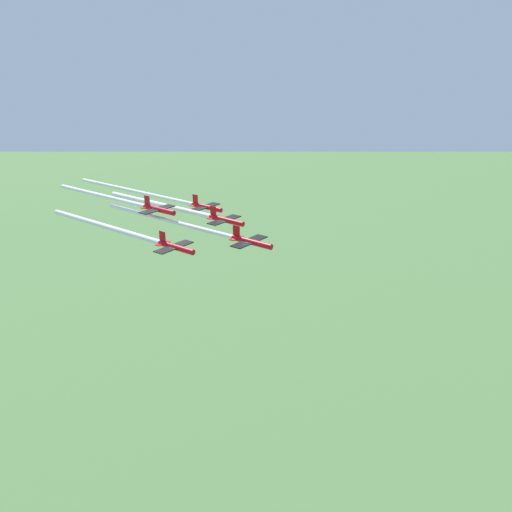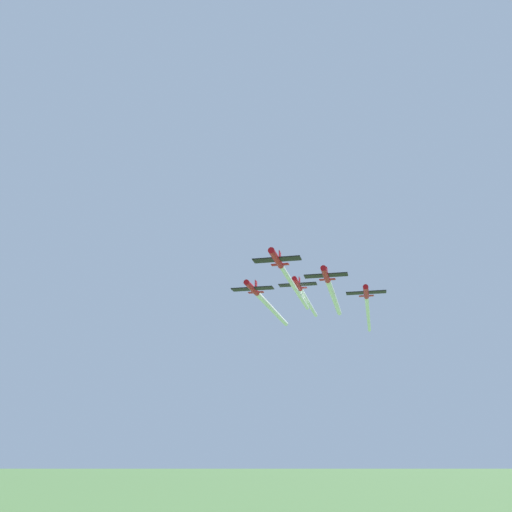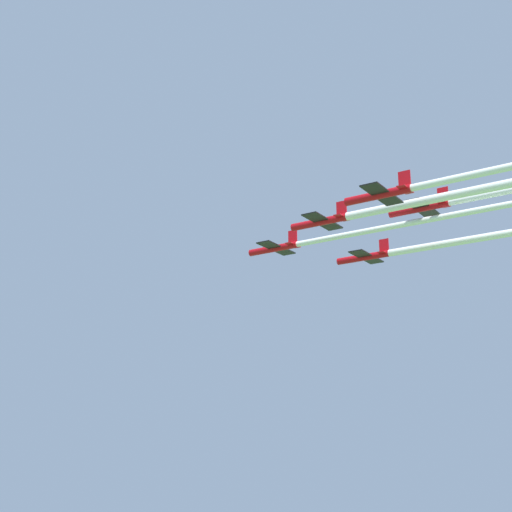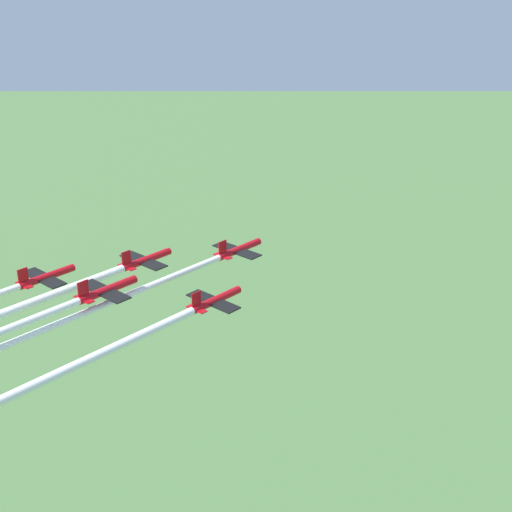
{
  "view_description": "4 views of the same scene",
  "coord_description": "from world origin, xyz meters",
  "px_view_note": "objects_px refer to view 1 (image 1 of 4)",
  "views": [
    {
      "loc": [
        74.24,
        -16.53,
        162.41
      ],
      "look_at": [
        -3.49,
        54.82,
        121.94
      ],
      "focal_mm": 35.0,
      "sensor_mm": 36.0,
      "label": 1
    },
    {
      "loc": [
        89.04,
        88.08,
        93.74
      ],
      "look_at": [
        -1.1,
        49.92,
        125.9
      ],
      "focal_mm": 35.0,
      "sensor_mm": 36.0,
      "label": 2
    },
    {
      "loc": [
        -92.6,
        152.76,
        85.46
      ],
      "look_at": [
        -3.72,
        58.74,
        122.97
      ],
      "focal_mm": 50.0,
      "sensor_mm": 36.0,
      "label": 3
    },
    {
      "loc": [
        -76.56,
        -45.19,
        176.2
      ],
      "look_at": [
        -3.59,
        48.26,
        126.04
      ],
      "focal_mm": 50.0,
      "sensor_mm": 36.0,
      "label": 4
    }
  ],
  "objects_px": {
    "jet_1": "(225,220)",
    "jet_2": "(175,247)",
    "jet_0": "(250,241)",
    "jet_3": "(206,207)",
    "jet_4": "(158,209)"
  },
  "relations": [
    {
      "from": "jet_2",
      "to": "jet_3",
      "type": "distance_m",
      "value": 30.44
    },
    {
      "from": "jet_0",
      "to": "jet_1",
      "type": "bearing_deg",
      "value": -120.47
    },
    {
      "from": "jet_1",
      "to": "jet_2",
      "type": "height_order",
      "value": "jet_1"
    },
    {
      "from": "jet_2",
      "to": "jet_4",
      "type": "relative_size",
      "value": 1.0
    },
    {
      "from": "jet_3",
      "to": "jet_4",
      "type": "height_order",
      "value": "jet_4"
    },
    {
      "from": "jet_1",
      "to": "jet_2",
      "type": "distance_m",
      "value": 17.78
    },
    {
      "from": "jet_1",
      "to": "jet_3",
      "type": "xyz_separation_m",
      "value": [
        -16.29,
        6.11,
        -0.99
      ]
    },
    {
      "from": "jet_0",
      "to": "jet_1",
      "type": "distance_m",
      "value": 17.4
    },
    {
      "from": "jet_4",
      "to": "jet_3",
      "type": "bearing_deg",
      "value": 180.0
    },
    {
      "from": "jet_0",
      "to": "jet_3",
      "type": "xyz_separation_m",
      "value": [
        -32.58,
        12.22,
        -0.85
      ]
    },
    {
      "from": "jet_3",
      "to": "jet_4",
      "type": "xyz_separation_m",
      "value": [
        3.03,
        -17.38,
        3.18
      ]
    },
    {
      "from": "jet_0",
      "to": "jet_1",
      "type": "xyz_separation_m",
      "value": [
        -16.29,
        6.11,
        0.14
      ]
    },
    {
      "from": "jet_4",
      "to": "jet_0",
      "type": "bearing_deg",
      "value": 90.0
    },
    {
      "from": "jet_0",
      "to": "jet_4",
      "type": "height_order",
      "value": "jet_4"
    },
    {
      "from": "jet_0",
      "to": "jet_2",
      "type": "xyz_separation_m",
      "value": [
        -13.25,
        -11.27,
        -2.05
      ]
    }
  ]
}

